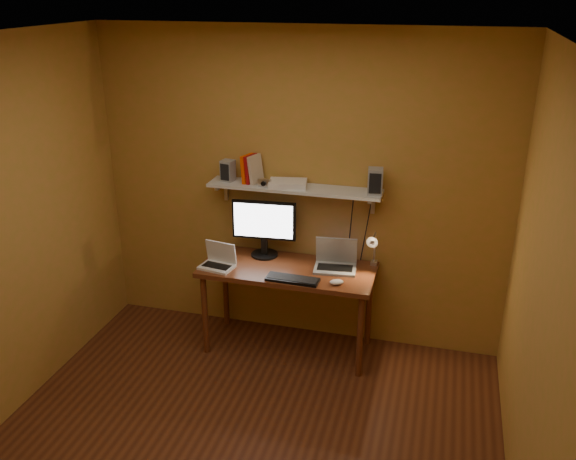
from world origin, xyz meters
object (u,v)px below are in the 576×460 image
(mouse, at_px, (337,282))
(laptop, at_px, (336,260))
(monitor, at_px, (264,226))
(speaker_right, at_px, (375,181))
(wall_shelf, at_px, (294,188))
(speaker_left, at_px, (228,171))
(keyboard, at_px, (293,279))
(desk_lamp, at_px, (373,246))
(netbook, at_px, (219,260))
(router, at_px, (288,184))
(shelf_camera, at_px, (264,183))
(desk, at_px, (288,277))

(mouse, bearing_deg, laptop, 83.46)
(monitor, relative_size, speaker_right, 2.64)
(wall_shelf, bearing_deg, monitor, -176.20)
(wall_shelf, relative_size, mouse, 13.18)
(mouse, height_order, speaker_left, speaker_left)
(wall_shelf, bearing_deg, keyboard, -76.85)
(desk_lamp, relative_size, speaker_right, 1.86)
(laptop, bearing_deg, netbook, -172.32)
(wall_shelf, relative_size, monitor, 2.63)
(desk_lamp, bearing_deg, wall_shelf, 174.12)
(laptop, distance_m, keyboard, 0.42)
(monitor, distance_m, speaker_left, 0.54)
(speaker_right, bearing_deg, laptop, -170.21)
(laptop, distance_m, speaker_right, 0.72)
(keyboard, bearing_deg, router, 112.41)
(monitor, bearing_deg, wall_shelf, -0.78)
(mouse, relative_size, desk_lamp, 0.28)
(desk_lamp, relative_size, speaker_left, 2.16)
(laptop, height_order, speaker_right, speaker_right)
(desk_lamp, relative_size, shelf_camera, 3.40)
(laptop, xyz_separation_m, speaker_left, (-0.93, 0.10, 0.65))
(desk, xyz_separation_m, shelf_camera, (-0.23, 0.12, 0.74))
(wall_shelf, height_order, shelf_camera, shelf_camera)
(speaker_right, bearing_deg, desk, -171.40)
(wall_shelf, distance_m, keyboard, 0.73)
(monitor, relative_size, shelf_camera, 4.82)
(desk_lamp, distance_m, speaker_left, 1.32)
(mouse, bearing_deg, netbook, 157.02)
(router, bearing_deg, wall_shelf, 20.36)
(keyboard, distance_m, speaker_left, 1.04)
(wall_shelf, relative_size, desk_lamp, 3.73)
(desk, bearing_deg, monitor, 144.89)
(desk, xyz_separation_m, wall_shelf, (0.00, 0.19, 0.69))
(keyboard, bearing_deg, speaker_left, 150.06)
(monitor, relative_size, router, 1.81)
(shelf_camera, distance_m, router, 0.19)
(desk, distance_m, mouse, 0.48)
(laptop, distance_m, desk_lamp, 0.32)
(netbook, height_order, speaker_right, speaker_right)
(speaker_right, bearing_deg, shelf_camera, 176.66)
(wall_shelf, xyz_separation_m, desk_lamp, (0.66, -0.07, -0.40))
(keyboard, distance_m, speaker_right, 0.98)
(speaker_right, bearing_deg, netbook, -172.71)
(mouse, distance_m, router, 0.87)
(desk_lamp, xyz_separation_m, speaker_right, (-0.02, 0.05, 0.52))
(mouse, relative_size, speaker_right, 0.53)
(netbook, bearing_deg, speaker_left, 101.95)
(wall_shelf, distance_m, monitor, 0.42)
(speaker_left, bearing_deg, monitor, 6.77)
(laptop, xyz_separation_m, netbook, (-0.91, -0.22, -0.01))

